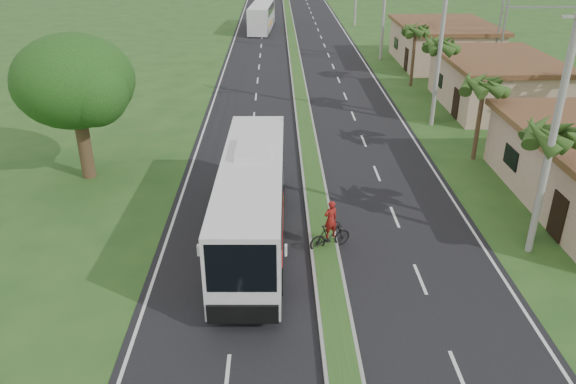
{
  "coord_description": "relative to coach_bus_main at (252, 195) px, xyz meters",
  "views": [
    {
      "loc": [
        -1.96,
        -17.74,
        12.33
      ],
      "look_at": [
        -1.47,
        4.09,
        1.8
      ],
      "focal_mm": 35.0,
      "sensor_mm": 36.0,
      "label": 1
    }
  ],
  "objects": [
    {
      "name": "lane_edge_right",
      "position": [
        9.67,
        16.88,
        -2.14
      ],
      "size": [
        0.12,
        160.0,
        0.01
      ],
      "primitive_type": "cube",
      "color": "silver",
      "rests_on": "ground"
    },
    {
      "name": "shop_mid",
      "position": [
        16.97,
        18.88,
        -0.28
      ],
      "size": [
        7.6,
        10.6,
        3.67
      ],
      "color": "tan",
      "rests_on": "ground"
    },
    {
      "name": "shop_far",
      "position": [
        16.97,
        32.88,
        -0.21
      ],
      "size": [
        8.6,
        11.6,
        3.82
      ],
      "color": "tan",
      "rests_on": "ground"
    },
    {
      "name": "coach_bus_far",
      "position": [
        -0.65,
        51.88,
        -0.33
      ],
      "size": [
        3.23,
        11.09,
        3.19
      ],
      "rotation": [
        0.0,
        0.0,
        -0.08
      ],
      "color": "white",
      "rests_on": "ground"
    },
    {
      "name": "median_strip",
      "position": [
        2.97,
        16.88,
        -2.03
      ],
      "size": [
        1.2,
        160.0,
        0.18
      ],
      "color": "gray",
      "rests_on": "ground"
    },
    {
      "name": "utility_pole_c",
      "position": [
        11.47,
        34.88,
        3.54
      ],
      "size": [
        1.6,
        0.28,
        11.0
      ],
      "color": "gray",
      "rests_on": "ground"
    },
    {
      "name": "shade_tree",
      "position": [
        -9.15,
        6.89,
        2.89
      ],
      "size": [
        6.3,
        6.0,
        7.54
      ],
      "color": "#473321",
      "rests_on": "ground"
    },
    {
      "name": "motorcyclist",
      "position": [
        3.2,
        -0.77,
        -1.36
      ],
      "size": [
        1.94,
        1.27,
        2.2
      ],
      "rotation": [
        0.0,
        0.0,
        0.43
      ],
      "color": "black",
      "rests_on": "ground"
    },
    {
      "name": "palm_verge_c",
      "position": [
        11.77,
        15.88,
        2.99
      ],
      "size": [
        2.4,
        2.4,
        5.85
      ],
      "color": "#473321",
      "rests_on": "ground"
    },
    {
      "name": "palm_verge_b",
      "position": [
        12.37,
        8.88,
        2.22
      ],
      "size": [
        2.4,
        2.4,
        5.05
      ],
      "color": "#473321",
      "rests_on": "ground"
    },
    {
      "name": "utility_pole_a",
      "position": [
        11.47,
        -1.12,
        3.54
      ],
      "size": [
        1.6,
        0.28,
        11.0
      ],
      "color": "gray",
      "rests_on": "ground"
    },
    {
      "name": "palm_verge_d",
      "position": [
        12.27,
        24.88,
        2.41
      ],
      "size": [
        2.4,
        2.4,
        5.25
      ],
      "color": "#473321",
      "rests_on": "ground"
    },
    {
      "name": "road_asphalt",
      "position": [
        2.97,
        16.88,
        -2.13
      ],
      "size": [
        14.0,
        160.0,
        0.02
      ],
      "primitive_type": "cube",
      "color": "black",
      "rests_on": "ground"
    },
    {
      "name": "coach_bus_main",
      "position": [
        0.0,
        0.0,
        0.0
      ],
      "size": [
        2.79,
        12.08,
        3.88
      ],
      "rotation": [
        0.0,
        0.0,
        -0.02
      ],
      "color": "silver",
      "rests_on": "ground"
    },
    {
      "name": "palm_verge_a",
      "position": [
        11.97,
        -0.12,
        2.6
      ],
      "size": [
        2.4,
        2.4,
        5.45
      ],
      "color": "#473321",
      "rests_on": "ground"
    },
    {
      "name": "lane_edge_left",
      "position": [
        -3.73,
        16.88,
        -2.14
      ],
      "size": [
        0.12,
        160.0,
        0.01
      ],
      "primitive_type": "cube",
      "color": "silver",
      "rests_on": "ground"
    },
    {
      "name": "ground",
      "position": [
        2.97,
        -3.12,
        -2.14
      ],
      "size": [
        180.0,
        180.0,
        0.0
      ],
      "primitive_type": "plane",
      "color": "#264E1C",
      "rests_on": "ground"
    },
    {
      "name": "utility_pole_b",
      "position": [
        11.44,
        14.88,
        4.12
      ],
      "size": [
        3.2,
        0.28,
        12.0
      ],
      "color": "gray",
      "rests_on": "ground"
    }
  ]
}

